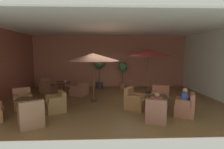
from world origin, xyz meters
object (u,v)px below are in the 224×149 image
(armchair_front_right_west, at_px, (156,113))
(armchair_front_right_east, at_px, (160,99))
(patio_umbrella_center_beige, at_px, (93,57))
(potted_tree_left_corner, at_px, (99,65))
(armchair_front_right_south, at_px, (134,101))
(patron_by_window, at_px, (185,97))
(cafe_table_mid_center, at_px, (25,103))
(patio_umbrella_tall_red, at_px, (149,53))
(armchair_front_right_north, at_px, (185,107))
(cafe_table_front_left, at_px, (64,85))
(armchair_mid_center_south, at_px, (56,104))
(armchair_front_left_east, at_px, (48,87))
(armchair_mid_center_west, at_px, (23,101))
(patron_blue_shirt, at_px, (157,102))
(armchair_mid_center_east, at_px, (31,117))
(armchair_front_left_north, at_px, (80,91))
(iced_drink_cup, at_px, (65,81))
(cafe_table_front_right, at_px, (158,100))
(potted_tree_mid_left, at_px, (123,70))

(armchair_front_right_west, bearing_deg, armchair_front_right_east, 69.22)
(patio_umbrella_center_beige, bearing_deg, potted_tree_left_corner, 86.81)
(armchair_front_right_south, distance_m, patron_by_window, 2.07)
(armchair_front_right_east, xyz_separation_m, cafe_table_mid_center, (-5.62, -1.19, 0.19))
(patio_umbrella_tall_red, bearing_deg, armchair_front_right_north, -83.65)
(patio_umbrella_tall_red, height_order, patio_umbrella_center_beige, patio_umbrella_tall_red)
(cafe_table_front_left, distance_m, armchair_front_right_south, 4.90)
(patron_by_window, bearing_deg, armchair_mid_center_south, 171.72)
(armchair_front_left_east, xyz_separation_m, potted_tree_left_corner, (3.17, 1.11, 1.28))
(cafe_table_front_left, height_order, cafe_table_mid_center, same)
(armchair_mid_center_west, relative_size, patron_blue_shirt, 1.56)
(patron_by_window, bearing_deg, cafe_table_front_left, 143.50)
(armchair_front_right_east, bearing_deg, patron_by_window, -69.67)
(armchair_mid_center_east, bearing_deg, armchair_mid_center_south, 74.85)
(armchair_front_left_north, bearing_deg, armchair_front_right_east, -28.38)
(patron_blue_shirt, bearing_deg, armchair_mid_center_south, 162.20)
(armchair_front_right_north, xyz_separation_m, patron_by_window, (-0.04, 0.02, 0.40))
(armchair_front_left_east, height_order, armchair_mid_center_east, armchair_mid_center_east)
(armchair_front_right_west, bearing_deg, patio_umbrella_tall_red, 79.91)
(armchair_front_right_west, distance_m, cafe_table_mid_center, 4.94)
(iced_drink_cup, bearing_deg, armchair_front_right_east, -29.38)
(cafe_table_mid_center, bearing_deg, armchair_mid_center_south, 27.86)
(armchair_front_left_east, height_order, armchair_mid_center_west, armchair_mid_center_west)
(potted_tree_left_corner, distance_m, patron_by_window, 6.67)
(armchair_front_left_north, distance_m, cafe_table_front_right, 4.79)
(patio_umbrella_tall_red, bearing_deg, armchair_front_left_east, 176.05)
(armchair_mid_center_south, bearing_deg, patron_blue_shirt, -17.80)
(cafe_table_front_left, relative_size, patron_blue_shirt, 1.24)
(armchair_front_left_east, height_order, patio_umbrella_tall_red, patio_umbrella_tall_red)
(armchair_front_right_south, bearing_deg, armchair_front_right_north, -27.91)
(patio_umbrella_tall_red, distance_m, potted_tree_mid_left, 2.31)
(cafe_table_front_left, xyz_separation_m, iced_drink_cup, (0.08, 0.08, 0.21))
(armchair_front_left_north, distance_m, armchair_front_right_west, 5.24)
(armchair_mid_center_east, relative_size, iced_drink_cup, 9.64)
(armchair_front_right_east, relative_size, armchair_front_right_west, 1.03)
(armchair_front_left_north, bearing_deg, armchair_mid_center_west, -133.18)
(cafe_table_mid_center, bearing_deg, patio_umbrella_center_beige, 39.17)
(potted_tree_mid_left, bearing_deg, patio_umbrella_tall_red, -44.37)
(armchair_front_right_south, bearing_deg, armchair_mid_center_east, -154.99)
(armchair_front_right_south, xyz_separation_m, armchair_mid_center_south, (-3.32, -0.21, -0.02))
(armchair_front_right_north, relative_size, armchair_front_right_west, 1.00)
(cafe_table_front_left, distance_m, armchair_front_right_west, 6.33)
(potted_tree_left_corner, xyz_separation_m, iced_drink_cup, (-2.01, -1.47, -0.86))
(armchair_front_right_south, bearing_deg, cafe_table_mid_center, -170.25)
(cafe_table_front_right, bearing_deg, armchair_front_right_north, -25.61)
(armchair_mid_center_south, height_order, armchair_mid_center_west, armchair_mid_center_west)
(armchair_front_right_north, xyz_separation_m, iced_drink_cup, (-5.50, 4.19, 0.40))
(potted_tree_mid_left, bearing_deg, iced_drink_cup, -159.74)
(armchair_front_right_west, height_order, iced_drink_cup, armchair_front_right_west)
(armchair_front_right_south, relative_size, iced_drink_cup, 9.40)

